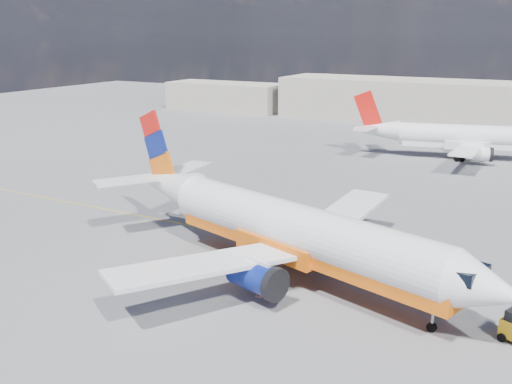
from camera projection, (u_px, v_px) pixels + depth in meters
The scene contains 7 objects.
ground at pixel (235, 249), 46.14m from camera, with size 240.00×240.00×0.00m, color #5A5A5F.
taxi_line at pixel (253, 237), 48.68m from camera, with size 70.00×0.15×0.01m, color yellow.
terminal_main at pixel (463, 104), 106.12m from camera, with size 70.00×14.00×8.00m, color beige.
terminal_annex at pixel (226, 96), 126.89m from camera, with size 26.00×10.00×6.00m, color beige.
main_jet at pixel (287, 229), 40.27m from camera, with size 34.71×26.43×10.51m.
second_jet at pixel (466, 137), 77.87m from camera, with size 30.03×22.96×9.07m.
traffic_cone at pixel (259, 293), 37.78m from camera, with size 0.38×0.38×0.54m.
Camera 1 is at (22.13, -37.09, 16.96)m, focal length 40.00 mm.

